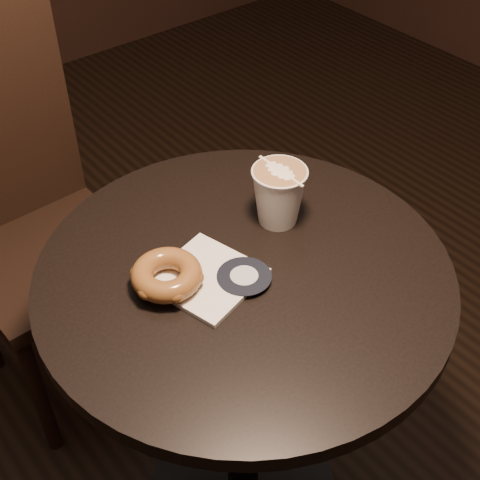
# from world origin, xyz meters

# --- Properties ---
(cafe_table) EXTENTS (0.70, 0.70, 0.75)m
(cafe_table) POSITION_xyz_m (0.00, 0.00, 0.55)
(cafe_table) COLOR black
(cafe_table) RESTS_ON ground
(chair) EXTENTS (0.40, 0.40, 0.98)m
(chair) POSITION_xyz_m (-0.13, 0.66, 0.55)
(chair) COLOR black
(chair) RESTS_ON ground
(pastry_bag) EXTENTS (0.19, 0.19, 0.01)m
(pastry_bag) POSITION_xyz_m (-0.06, 0.02, 0.75)
(pastry_bag) COLOR white
(pastry_bag) RESTS_ON cafe_table
(doughnut) EXTENTS (0.12, 0.12, 0.04)m
(doughnut) POSITION_xyz_m (-0.12, 0.05, 0.78)
(doughnut) COLOR brown
(doughnut) RESTS_ON pastry_bag
(latte_cup) EXTENTS (0.10, 0.10, 0.11)m
(latte_cup) POSITION_xyz_m (0.13, 0.06, 0.80)
(latte_cup) COLOR silver
(latte_cup) RESTS_ON cafe_table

